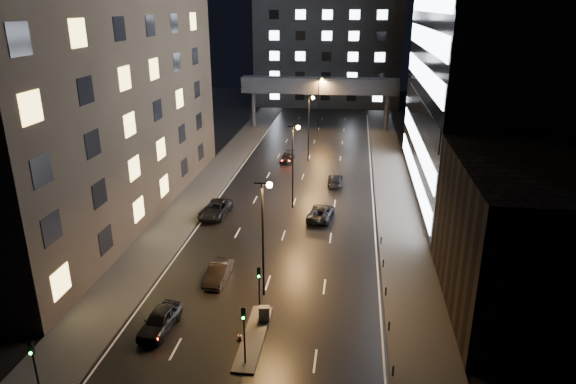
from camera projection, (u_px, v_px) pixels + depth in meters
name	position (u px, v px, depth m)	size (l,w,h in m)	color
ground	(303.00, 177.00, 73.21)	(160.00, 160.00, 0.00)	black
sidewalk_left	(208.00, 184.00, 70.05)	(5.00, 110.00, 0.15)	#383533
sidewalk_right	(394.00, 192.00, 67.00)	(5.00, 110.00, 0.15)	#383533
building_left	(78.00, 36.00, 54.18)	(15.00, 48.00, 40.00)	#2D2319
building_right_low	(518.00, 239.00, 39.84)	(10.00, 18.00, 12.00)	black
building_right_glass	(518.00, 10.00, 58.69)	(20.00, 36.00, 45.00)	black
building_far	(328.00, 52.00, 122.90)	(34.00, 14.00, 25.00)	#333335
skybridge	(319.00, 86.00, 98.27)	(30.00, 3.00, 10.00)	#333335
median_island	(254.00, 337.00, 37.76)	(1.60, 8.00, 0.15)	#383533
traffic_signal_near	(259.00, 284.00, 39.05)	(0.28, 0.34, 4.40)	black
traffic_signal_far	(244.00, 326.00, 33.93)	(0.28, 0.34, 4.40)	black
traffic_signal_corner	(34.00, 362.00, 30.77)	(0.28, 0.34, 4.40)	black
bollard_row	(387.00, 309.00, 40.62)	(0.12, 25.12, 0.90)	black
streetlight_near	(265.00, 225.00, 41.16)	(1.45, 0.50, 10.15)	black
streetlight_mid_a	(294.00, 156.00, 59.78)	(1.45, 0.50, 10.15)	black
streetlight_mid_b	(310.00, 120.00, 78.40)	(1.45, 0.50, 10.15)	black
streetlight_far	(319.00, 98.00, 97.02)	(1.45, 0.50, 10.15)	black
car_away_a	(160.00, 320.00, 38.49)	(1.93, 4.79, 1.63)	black
car_away_b	(218.00, 272.00, 45.46)	(1.64, 4.69, 1.55)	black
car_away_c	(215.00, 209.00, 59.37)	(2.68, 5.82, 1.62)	black
car_away_d	(287.00, 157.00, 80.12)	(1.85, 4.55, 1.32)	black
car_toward_a	(321.00, 212.00, 58.62)	(2.52, 5.46, 1.52)	black
car_toward_b	(335.00, 180.00, 69.79)	(1.97, 4.84, 1.40)	black
utility_cabinet	(264.00, 313.00, 39.48)	(0.81, 0.52, 1.19)	#515153
cone_a	(240.00, 337.00, 37.50)	(0.37, 0.37, 0.56)	#FF3F0D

